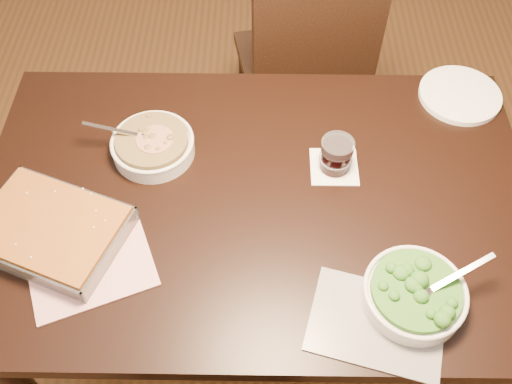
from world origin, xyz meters
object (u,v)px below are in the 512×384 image
Objects in this scene: baking_dish at (51,230)px; dinner_plate at (460,95)px; broccoli_bowl at (414,294)px; chair_far at (305,65)px; stew_bowl at (153,145)px; table at (256,217)px; wine_tumbler at (336,154)px.

baking_dish reaches higher than dinner_plate.
broccoli_bowl is 1.09m from chair_far.
stew_bowl is 0.81m from chair_far.
dinner_plate is 0.25× the size of chair_far.
stew_bowl is at bearing -165.60° from dinner_plate.
table is 0.27m from wine_tumbler.
table is at bearing 141.33° from broccoli_bowl.
broccoli_bowl is 1.07× the size of dinner_plate.
chair_far reaches higher than baking_dish.
wine_tumbler is 0.72m from chair_far.
stew_bowl is 0.61× the size of baking_dish.
table is 0.33m from stew_bowl.
broccoli_bowl is 2.64× the size of wine_tumbler.
chair_far is (0.65, 0.88, -0.27)m from baking_dish.
broccoli_bowl is at bearing -34.06° from stew_bowl.
dinner_plate is at bearing 70.08° from broccoli_bowl.
stew_bowl is 1.05× the size of dinner_plate.
broccoli_bowl is 0.27× the size of chair_far.
table is 14.95× the size of wine_tumbler.
dinner_plate is 0.62m from chair_far.
baking_dish is at bearing -155.42° from dinner_plate.
baking_dish is 1.13m from chair_far.
chair_far is (-0.41, 0.40, -0.24)m from dinner_plate.
table is at bearing -148.14° from dinner_plate.
baking_dish is (-0.83, 0.15, -0.00)m from broccoli_bowl.
stew_bowl is at bearing 73.21° from baking_dish.
table is at bearing -154.35° from wine_tumbler.
dinner_plate is at bearing 45.85° from baking_dish.
wine_tumbler is 0.40× the size of dinner_plate.
wine_tumbler reaches higher than broccoli_bowl.
baking_dish reaches higher than table.
table is 0.79m from chair_far.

